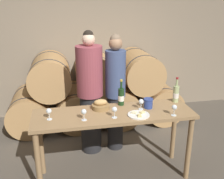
{
  "coord_description": "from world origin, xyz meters",
  "views": [
    {
      "loc": [
        -0.57,
        -2.75,
        2.18
      ],
      "look_at": [
        0.0,
        0.11,
        1.13
      ],
      "focal_mm": 42.0,
      "sensor_mm": 36.0,
      "label": 1
    }
  ],
  "objects_px": {
    "tasting_table": "(114,122)",
    "wine_glass_left": "(84,112)",
    "cheese_plate": "(139,115)",
    "wine_bottle_white": "(176,94)",
    "wine_glass_far_right": "(174,108)",
    "wine_glass_right": "(141,102)",
    "person_left": "(90,93)",
    "wine_bottle_red": "(121,96)",
    "person_right": "(115,92)",
    "wine_glass_center": "(114,110)",
    "blue_crock": "(148,103)",
    "wine_glass_far_left": "(49,112)",
    "bread_basket": "(101,105)"
  },
  "relations": [
    {
      "from": "tasting_table",
      "to": "wine_glass_left",
      "type": "distance_m",
      "value": 0.44
    },
    {
      "from": "cheese_plate",
      "to": "wine_bottle_white",
      "type": "bearing_deg",
      "value": 27.75
    },
    {
      "from": "wine_glass_far_right",
      "to": "wine_glass_right",
      "type": "bearing_deg",
      "value": 143.47
    },
    {
      "from": "person_left",
      "to": "wine_bottle_red",
      "type": "xyz_separation_m",
      "value": [
        0.34,
        -0.45,
        0.1
      ]
    },
    {
      "from": "cheese_plate",
      "to": "wine_glass_far_right",
      "type": "relative_size",
      "value": 1.91
    },
    {
      "from": "cheese_plate",
      "to": "wine_glass_far_right",
      "type": "bearing_deg",
      "value": -10.98
    },
    {
      "from": "person_right",
      "to": "wine_glass_center",
      "type": "height_order",
      "value": "person_right"
    },
    {
      "from": "blue_crock",
      "to": "wine_glass_center",
      "type": "xyz_separation_m",
      "value": [
        -0.46,
        -0.19,
        0.03
      ]
    },
    {
      "from": "cheese_plate",
      "to": "person_right",
      "type": "bearing_deg",
      "value": 97.64
    },
    {
      "from": "wine_glass_far_right",
      "to": "person_left",
      "type": "bearing_deg",
      "value": 134.89
    },
    {
      "from": "wine_bottle_red",
      "to": "wine_glass_far_left",
      "type": "bearing_deg",
      "value": -163.98
    },
    {
      "from": "wine_glass_center",
      "to": "wine_bottle_white",
      "type": "bearing_deg",
      "value": 19.66
    },
    {
      "from": "person_left",
      "to": "bread_basket",
      "type": "xyz_separation_m",
      "value": [
        0.07,
        -0.52,
        0.03
      ]
    },
    {
      "from": "tasting_table",
      "to": "cheese_plate",
      "type": "height_order",
      "value": "cheese_plate"
    },
    {
      "from": "cheese_plate",
      "to": "wine_glass_far_left",
      "type": "height_order",
      "value": "wine_glass_far_left"
    },
    {
      "from": "blue_crock",
      "to": "wine_glass_left",
      "type": "relative_size",
      "value": 0.91
    },
    {
      "from": "cheese_plate",
      "to": "blue_crock",
      "type": "bearing_deg",
      "value": 46.8
    },
    {
      "from": "wine_bottle_white",
      "to": "cheese_plate",
      "type": "xyz_separation_m",
      "value": [
        -0.59,
        -0.31,
        -0.1
      ]
    },
    {
      "from": "wine_glass_right",
      "to": "wine_glass_far_right",
      "type": "bearing_deg",
      "value": -36.53
    },
    {
      "from": "bread_basket",
      "to": "wine_bottle_white",
      "type": "bearing_deg",
      "value": 2.03
    },
    {
      "from": "bread_basket",
      "to": "wine_bottle_red",
      "type": "bearing_deg",
      "value": 14.56
    },
    {
      "from": "wine_bottle_white",
      "to": "wine_glass_right",
      "type": "bearing_deg",
      "value": -163.73
    },
    {
      "from": "wine_glass_right",
      "to": "tasting_table",
      "type": "bearing_deg",
      "value": -174.97
    },
    {
      "from": "blue_crock",
      "to": "cheese_plate",
      "type": "relative_size",
      "value": 0.47
    },
    {
      "from": "cheese_plate",
      "to": "wine_glass_right",
      "type": "relative_size",
      "value": 1.91
    },
    {
      "from": "wine_glass_right",
      "to": "wine_glass_left",
      "type": "bearing_deg",
      "value": -167.24
    },
    {
      "from": "person_left",
      "to": "wine_glass_right",
      "type": "bearing_deg",
      "value": -49.21
    },
    {
      "from": "person_right",
      "to": "tasting_table",
      "type": "bearing_deg",
      "value": -103.36
    },
    {
      "from": "person_right",
      "to": "wine_glass_center",
      "type": "bearing_deg",
      "value": -102.62
    },
    {
      "from": "wine_bottle_red",
      "to": "wine_glass_center",
      "type": "bearing_deg",
      "value": -114.28
    },
    {
      "from": "tasting_table",
      "to": "wine_glass_far_right",
      "type": "bearing_deg",
      "value": -17.43
    },
    {
      "from": "wine_glass_far_left",
      "to": "cheese_plate",
      "type": "bearing_deg",
      "value": -5.34
    },
    {
      "from": "wine_bottle_red",
      "to": "bread_basket",
      "type": "height_order",
      "value": "wine_bottle_red"
    },
    {
      "from": "wine_bottle_white",
      "to": "wine_glass_far_left",
      "type": "distance_m",
      "value": 1.61
    },
    {
      "from": "wine_glass_left",
      "to": "wine_bottle_red",
      "type": "bearing_deg",
      "value": 34.59
    },
    {
      "from": "tasting_table",
      "to": "wine_glass_right",
      "type": "bearing_deg",
      "value": 5.03
    },
    {
      "from": "wine_bottle_white",
      "to": "tasting_table",
      "type": "bearing_deg",
      "value": -168.12
    },
    {
      "from": "person_left",
      "to": "wine_bottle_red",
      "type": "distance_m",
      "value": 0.57
    },
    {
      "from": "wine_glass_left",
      "to": "wine_bottle_white",
      "type": "bearing_deg",
      "value": 14.25
    },
    {
      "from": "wine_glass_center",
      "to": "wine_glass_right",
      "type": "distance_m",
      "value": 0.4
    },
    {
      "from": "wine_glass_right",
      "to": "cheese_plate",
      "type": "bearing_deg",
      "value": -115.68
    },
    {
      "from": "bread_basket",
      "to": "wine_glass_far_left",
      "type": "relative_size",
      "value": 1.62
    },
    {
      "from": "person_right",
      "to": "wine_glass_far_left",
      "type": "height_order",
      "value": "person_right"
    },
    {
      "from": "wine_glass_left",
      "to": "wine_glass_far_right",
      "type": "xyz_separation_m",
      "value": [
        1.02,
        -0.08,
        0.0
      ]
    },
    {
      "from": "wine_bottle_red",
      "to": "wine_glass_left",
      "type": "distance_m",
      "value": 0.61
    },
    {
      "from": "tasting_table",
      "to": "wine_bottle_white",
      "type": "height_order",
      "value": "wine_bottle_white"
    },
    {
      "from": "cheese_plate",
      "to": "wine_glass_right",
      "type": "height_order",
      "value": "wine_glass_right"
    },
    {
      "from": "tasting_table",
      "to": "cheese_plate",
      "type": "distance_m",
      "value": 0.32
    },
    {
      "from": "person_right",
      "to": "wine_glass_far_right",
      "type": "height_order",
      "value": "person_right"
    },
    {
      "from": "blue_crock",
      "to": "bread_basket",
      "type": "height_order",
      "value": "bread_basket"
    }
  ]
}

